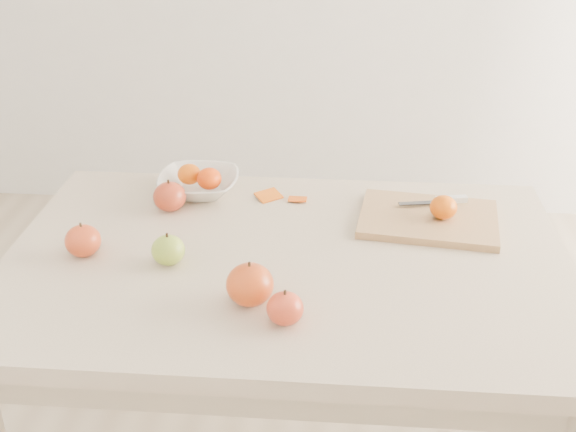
{
  "coord_description": "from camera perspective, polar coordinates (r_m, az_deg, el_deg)",
  "views": [
    {
      "loc": [
        0.11,
        -1.31,
        1.53
      ],
      "look_at": [
        0.0,
        0.05,
        0.82
      ],
      "focal_mm": 45.0,
      "sensor_mm": 36.0,
      "label": 1
    }
  ],
  "objects": [
    {
      "name": "table",
      "position": [
        1.59,
        -0.15,
        -6.25
      ],
      "size": [
        1.2,
        0.8,
        0.75
      ],
      "color": "beige",
      "rests_on": "ground"
    },
    {
      "name": "cutting_board",
      "position": [
        1.69,
        11.02,
        -0.23
      ],
      "size": [
        0.34,
        0.27,
        0.02
      ],
      "primitive_type": "cube",
      "rotation": [
        0.0,
        0.0,
        -0.13
      ],
      "color": "tan",
      "rests_on": "table"
    },
    {
      "name": "board_tangerine",
      "position": [
        1.67,
        12.18,
        0.68
      ],
      "size": [
        0.06,
        0.06,
        0.05
      ],
      "primitive_type": "ellipsoid",
      "color": "#DF5407",
      "rests_on": "cutting_board"
    },
    {
      "name": "fruit_bowl",
      "position": [
        1.81,
        -7.06,
        2.52
      ],
      "size": [
        0.2,
        0.2,
        0.05
      ],
      "primitive_type": "imported",
      "color": "white",
      "rests_on": "table"
    },
    {
      "name": "bowl_tangerine_near",
      "position": [
        1.82,
        -7.82,
        3.3
      ],
      "size": [
        0.06,
        0.06,
        0.05
      ],
      "primitive_type": "ellipsoid",
      "color": "#D36207",
      "rests_on": "fruit_bowl"
    },
    {
      "name": "bowl_tangerine_far",
      "position": [
        1.78,
        -6.25,
        2.96
      ],
      "size": [
        0.06,
        0.06,
        0.05
      ],
      "primitive_type": "ellipsoid",
      "color": "#D94707",
      "rests_on": "fruit_bowl"
    },
    {
      "name": "orange_peel_a",
      "position": [
        1.78,
        -1.54,
        1.5
      ],
      "size": [
        0.07,
        0.07,
        0.01
      ],
      "primitive_type": "cube",
      "rotation": [
        0.21,
        0.0,
        0.67
      ],
      "color": "#D95D0F",
      "rests_on": "table"
    },
    {
      "name": "orange_peel_b",
      "position": [
        1.77,
        0.76,
        1.28
      ],
      "size": [
        0.05,
        0.04,
        0.01
      ],
      "primitive_type": "cube",
      "rotation": [
        -0.14,
        0.0,
        -0.01
      ],
      "color": "#DD560F",
      "rests_on": "table"
    },
    {
      "name": "paring_knife",
      "position": [
        1.76,
        12.37,
        1.25
      ],
      "size": [
        0.17,
        0.06,
        0.01
      ],
      "color": "white",
      "rests_on": "cutting_board"
    },
    {
      "name": "apple_green",
      "position": [
        1.51,
        -9.45,
        -2.67
      ],
      "size": [
        0.07,
        0.07,
        0.06
      ],
      "primitive_type": "ellipsoid",
      "color": "#75A224",
      "rests_on": "table"
    },
    {
      "name": "apple_red_a",
      "position": [
        1.73,
        -9.34,
        1.52
      ],
      "size": [
        0.08,
        0.08,
        0.07
      ],
      "primitive_type": "ellipsoid",
      "color": "maroon",
      "rests_on": "table"
    },
    {
      "name": "apple_red_c",
      "position": [
        1.37,
        -3.03,
        -5.43
      ],
      "size": [
        0.09,
        0.09,
        0.08
      ],
      "primitive_type": "ellipsoid",
      "color": "maroon",
      "rests_on": "table"
    },
    {
      "name": "apple_red_b",
      "position": [
        1.58,
        -15.9,
        -1.89
      ],
      "size": [
        0.08,
        0.08,
        0.07
      ],
      "primitive_type": "ellipsoid",
      "color": "#A3200E",
      "rests_on": "table"
    },
    {
      "name": "apple_red_e",
      "position": [
        1.32,
        -0.24,
        -7.31
      ],
      "size": [
        0.07,
        0.07,
        0.06
      ],
      "primitive_type": "ellipsoid",
      "color": "#A6020C",
      "rests_on": "table"
    }
  ]
}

